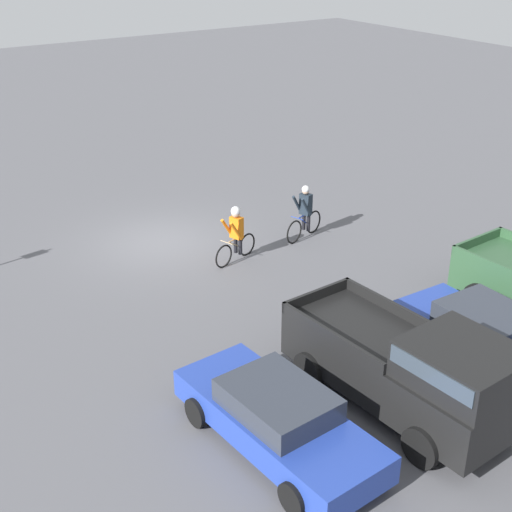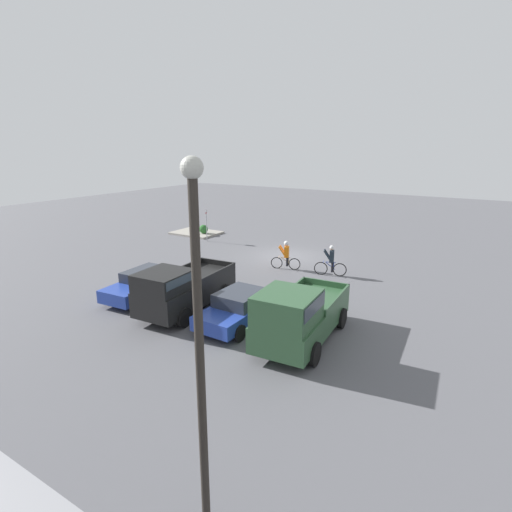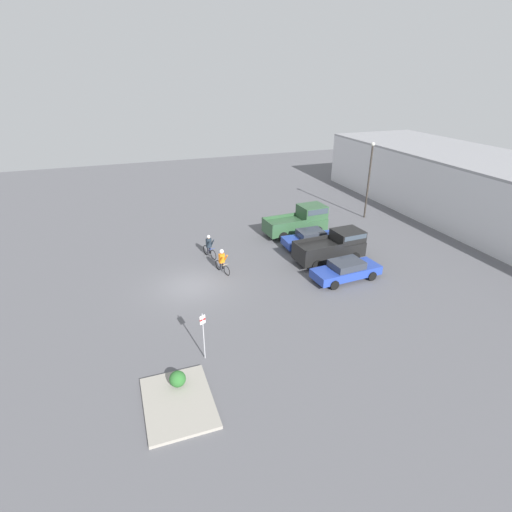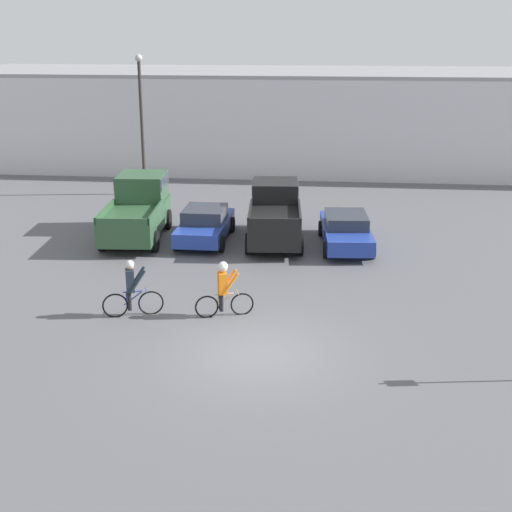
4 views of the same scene
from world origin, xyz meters
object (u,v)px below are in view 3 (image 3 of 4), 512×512
sedan_0 (310,239)px  shrub (178,379)px  pickup_truck_0 (301,220)px  cyclist_0 (222,260)px  cyclist_1 (209,246)px  sedan_1 (346,270)px  pickup_truck_1 (334,246)px  fire_lane_sign (203,332)px  lamppost (369,175)px

sedan_0 → shrub: (11.91, -12.39, -0.18)m
pickup_truck_0 → cyclist_0: 9.42m
cyclist_0 → cyclist_1: (-2.71, -0.24, -0.04)m
sedan_1 → cyclist_0: size_ratio=2.73×
cyclist_1 → cyclist_0: bearing=5.1°
pickup_truck_1 → sedan_1: pickup_truck_1 is taller
sedan_1 → shrub: size_ratio=6.61×
fire_lane_sign → shrub: (1.58, -1.56, -1.01)m
pickup_truck_1 → shrub: pickup_truck_1 is taller
lamppost → shrub: lamppost is taller
sedan_1 → shrub: (6.31, -12.19, -0.16)m
sedan_0 → fire_lane_sign: bearing=-46.4°
pickup_truck_1 → cyclist_0: (-0.90, -8.09, -0.22)m
pickup_truck_1 → sedan_1: (2.83, -0.65, -0.46)m
sedan_1 → lamppost: lamppost is taller
pickup_truck_0 → pickup_truck_1: size_ratio=1.03×
shrub → cyclist_1: bearing=160.5°
shrub → cyclist_0: bearing=154.7°
sedan_1 → lamppost: 13.41m
pickup_truck_1 → sedan_1: bearing=-12.9°
cyclist_0 → lamppost: bearing=112.2°
pickup_truck_0 → sedan_0: (2.84, -0.51, -0.52)m
sedan_1 → cyclist_1: cyclist_1 is taller
sedan_0 → cyclist_0: (1.87, -7.64, 0.21)m
cyclist_1 → fire_lane_sign: bearing=-14.8°
pickup_truck_1 → pickup_truck_0: bearing=179.4°
sedan_0 → lamppost: bearing=119.5°
pickup_truck_0 → pickup_truck_1: (5.61, -0.06, -0.08)m
pickup_truck_0 → sedan_1: size_ratio=1.13×
sedan_0 → fire_lane_sign: size_ratio=1.71×
pickup_truck_1 → lamppost: 10.85m
sedan_0 → lamppost: size_ratio=0.62×
sedan_1 → cyclist_0: 8.33m
shrub → sedan_0: bearing=133.9°
pickup_truck_0 → sedan_0: bearing=-10.2°
cyclist_1 → lamppost: 16.57m
sedan_1 → cyclist_0: (-3.73, -7.44, 0.23)m
fire_lane_sign → pickup_truck_1: bearing=123.8°
pickup_truck_0 → lamppost: lamppost is taller
cyclist_1 → shrub: (12.75, -4.51, -0.35)m
pickup_truck_0 → cyclist_1: (2.00, -8.40, -0.34)m
pickup_truck_0 → sedan_1: pickup_truck_0 is taller
pickup_truck_1 → cyclist_0: 8.14m
lamppost → fire_lane_sign: bearing=-51.7°
pickup_truck_0 → shrub: size_ratio=7.46×
cyclist_0 → fire_lane_sign: (8.46, -3.19, 0.62)m
pickup_truck_0 → cyclist_1: 8.64m
cyclist_1 → pickup_truck_1: bearing=66.5°
sedan_1 → cyclist_1: bearing=-130.0°
sedan_1 → cyclist_1: size_ratio=2.69×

